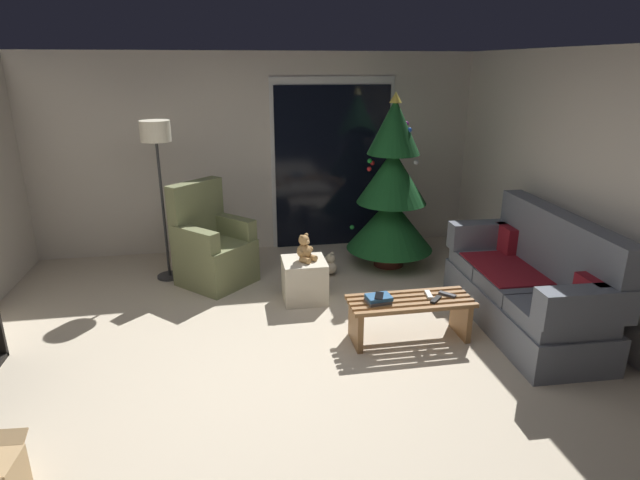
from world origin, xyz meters
TOP-DOWN VIEW (x-y plane):
  - ground_plane at (0.00, 0.00)m, footprint 7.00×7.00m
  - wall_back at (0.00, 3.06)m, footprint 5.72×0.12m
  - wall_right at (2.86, 0.00)m, footprint 0.12×6.00m
  - patio_door_frame at (0.97, 2.99)m, footprint 1.60×0.02m
  - patio_door_glass at (0.97, 2.97)m, footprint 1.50×0.02m
  - couch at (2.32, 0.37)m, footprint 0.85×1.97m
  - coffee_table at (1.14, 0.30)m, footprint 1.10×0.40m
  - remote_graphite at (1.48, 0.32)m, footprint 0.14×0.15m
  - remote_white at (1.32, 0.34)m, footprint 0.07×0.16m
  - remote_black at (1.34, 0.23)m, footprint 0.14×0.14m
  - book_stack at (0.84, 0.30)m, footprint 0.23×0.19m
  - cell_phone at (0.85, 0.29)m, footprint 0.12×0.16m
  - christmas_tree at (1.50, 2.08)m, footprint 1.04×1.04m
  - armchair at (-0.61, 1.92)m, footprint 0.97×0.97m
  - floor_lamp at (-1.12, 2.15)m, footprint 0.32×0.32m
  - ottoman at (0.34, 1.28)m, footprint 0.44×0.44m
  - teddy_bear_honey at (0.34, 1.27)m, footprint 0.21×0.22m
  - teddy_bear_cream_by_tree at (0.72, 1.87)m, footprint 0.22×0.21m

SIDE VIEW (x-z plane):
  - ground_plane at x=0.00m, z-range 0.00..0.00m
  - teddy_bear_cream_by_tree at x=0.72m, z-range -0.02..0.26m
  - ottoman at x=0.34m, z-range 0.00..0.44m
  - coffee_table at x=1.14m, z-range 0.07..0.46m
  - couch at x=2.32m, z-range -0.14..0.94m
  - armchair at x=-0.61m, z-range -0.16..0.97m
  - remote_graphite at x=1.48m, z-range 0.39..0.41m
  - remote_white at x=1.32m, z-range 0.39..0.41m
  - remote_black at x=1.34m, z-range 0.39..0.41m
  - book_stack at x=0.84m, z-range 0.39..0.45m
  - cell_phone at x=0.85m, z-range 0.45..0.46m
  - teddy_bear_honey at x=0.34m, z-range 0.42..0.70m
  - christmas_tree at x=1.50m, z-range -0.12..1.94m
  - patio_door_glass at x=0.97m, z-range 0.00..2.10m
  - patio_door_frame at x=0.97m, z-range 0.00..2.20m
  - wall_back at x=0.00m, z-range 0.00..2.50m
  - wall_right at x=2.86m, z-range 0.00..2.50m
  - floor_lamp at x=-1.12m, z-range 0.61..2.40m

